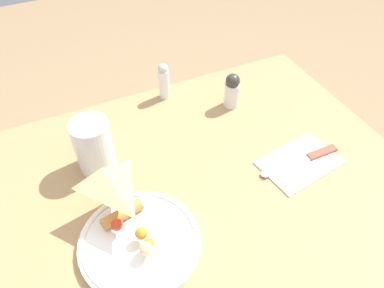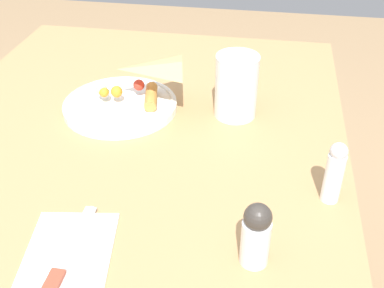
# 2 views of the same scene
# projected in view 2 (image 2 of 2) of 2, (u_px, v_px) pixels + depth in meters

# --- Properties ---
(dining_table) EXTENTS (1.06, 0.81, 0.77)m
(dining_table) POSITION_uv_depth(u_px,v_px,m) (132.00, 190.00, 0.96)
(dining_table) COLOR #A87F51
(dining_table) RESTS_ON ground_plane
(plate_pizza) EXTENTS (0.23, 0.23, 0.06)m
(plate_pizza) POSITION_uv_depth(u_px,v_px,m) (121.00, 103.00, 0.98)
(plate_pizza) COLOR white
(plate_pizza) RESTS_ON dining_table
(milk_glass) EXTENTS (0.08, 0.08, 0.13)m
(milk_glass) POSITION_uv_depth(u_px,v_px,m) (236.00, 89.00, 0.93)
(milk_glass) COLOR white
(milk_glass) RESTS_ON dining_table
(napkin_folded) EXTENTS (0.20, 0.14, 0.00)m
(napkin_folded) POSITION_uv_depth(u_px,v_px,m) (68.00, 259.00, 0.65)
(napkin_folded) COLOR white
(napkin_folded) RESTS_ON dining_table
(butter_knife) EXTENTS (0.20, 0.02, 0.01)m
(butter_knife) POSITION_uv_depth(u_px,v_px,m) (64.00, 263.00, 0.64)
(butter_knife) COLOR #99422D
(butter_knife) RESTS_ON napkin_folded
(salt_shaker) EXTENTS (0.03, 0.03, 0.11)m
(salt_shaker) POSITION_uv_depth(u_px,v_px,m) (335.00, 172.00, 0.73)
(salt_shaker) COLOR white
(salt_shaker) RESTS_ON dining_table
(pepper_shaker) EXTENTS (0.04, 0.04, 0.10)m
(pepper_shaker) POSITION_uv_depth(u_px,v_px,m) (256.00, 234.00, 0.62)
(pepper_shaker) COLOR silver
(pepper_shaker) RESTS_ON dining_table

